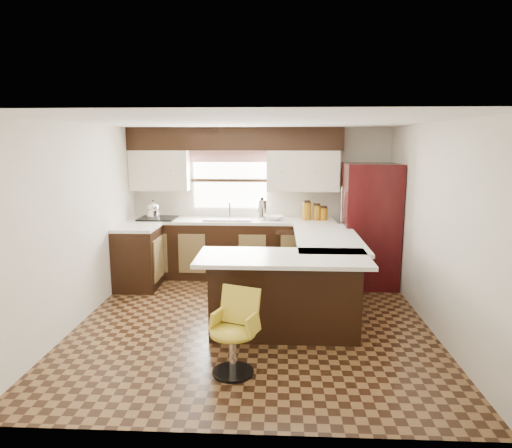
# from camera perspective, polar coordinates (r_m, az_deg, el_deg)

# --- Properties ---
(floor) EXTENTS (4.40, 4.40, 0.00)m
(floor) POSITION_cam_1_polar(r_m,az_deg,el_deg) (5.73, -0.38, -12.07)
(floor) COLOR #49301A
(floor) RESTS_ON ground
(ceiling) EXTENTS (4.40, 4.40, 0.00)m
(ceiling) POSITION_cam_1_polar(r_m,az_deg,el_deg) (5.31, -0.41, 12.66)
(ceiling) COLOR silver
(ceiling) RESTS_ON wall_back
(wall_back) EXTENTS (4.40, 0.00, 4.40)m
(wall_back) POSITION_cam_1_polar(r_m,az_deg,el_deg) (7.56, 0.56, 2.83)
(wall_back) COLOR beige
(wall_back) RESTS_ON floor
(wall_front) EXTENTS (4.40, 0.00, 4.40)m
(wall_front) POSITION_cam_1_polar(r_m,az_deg,el_deg) (3.26, -2.61, -7.20)
(wall_front) COLOR beige
(wall_front) RESTS_ON floor
(wall_left) EXTENTS (0.00, 4.40, 4.40)m
(wall_left) POSITION_cam_1_polar(r_m,az_deg,el_deg) (5.89, -21.23, 0.01)
(wall_left) COLOR beige
(wall_left) RESTS_ON floor
(wall_right) EXTENTS (0.00, 4.40, 4.40)m
(wall_right) POSITION_cam_1_polar(r_m,az_deg,el_deg) (5.68, 21.29, -0.37)
(wall_right) COLOR beige
(wall_right) RESTS_ON floor
(base_cab_back) EXTENTS (3.30, 0.60, 0.90)m
(base_cab_back) POSITION_cam_1_polar(r_m,az_deg,el_deg) (7.44, -3.02, -3.19)
(base_cab_back) COLOR black
(base_cab_back) RESTS_ON floor
(base_cab_left) EXTENTS (0.60, 0.70, 0.90)m
(base_cab_left) POSITION_cam_1_polar(r_m,az_deg,el_deg) (7.09, -14.52, -4.19)
(base_cab_left) COLOR black
(base_cab_left) RESTS_ON floor
(counter_back) EXTENTS (3.30, 0.60, 0.04)m
(counter_back) POSITION_cam_1_polar(r_m,az_deg,el_deg) (7.34, -3.06, 0.40)
(counter_back) COLOR silver
(counter_back) RESTS_ON base_cab_back
(counter_left) EXTENTS (0.60, 0.70, 0.04)m
(counter_left) POSITION_cam_1_polar(r_m,az_deg,el_deg) (6.99, -14.69, -0.43)
(counter_left) COLOR silver
(counter_left) RESTS_ON base_cab_left
(soffit) EXTENTS (3.40, 0.35, 0.36)m
(soffit) POSITION_cam_1_polar(r_m,az_deg,el_deg) (7.35, -2.66, 10.58)
(soffit) COLOR black
(soffit) RESTS_ON wall_back
(upper_cab_left) EXTENTS (0.94, 0.35, 0.64)m
(upper_cab_left) POSITION_cam_1_polar(r_m,az_deg,el_deg) (7.58, -11.90, 6.58)
(upper_cab_left) COLOR beige
(upper_cab_left) RESTS_ON wall_back
(upper_cab_right) EXTENTS (1.14, 0.35, 0.64)m
(upper_cab_right) POSITION_cam_1_polar(r_m,az_deg,el_deg) (7.34, 5.85, 6.63)
(upper_cab_right) COLOR beige
(upper_cab_right) RESTS_ON wall_back
(window_pane) EXTENTS (1.20, 0.02, 0.90)m
(window_pane) POSITION_cam_1_polar(r_m,az_deg,el_deg) (7.54, -3.26, 5.47)
(window_pane) COLOR white
(window_pane) RESTS_ON wall_back
(valance) EXTENTS (1.30, 0.06, 0.18)m
(valance) POSITION_cam_1_polar(r_m,az_deg,el_deg) (7.48, -3.32, 8.42)
(valance) COLOR #D19B93
(valance) RESTS_ON wall_back
(sink) EXTENTS (0.75, 0.45, 0.03)m
(sink) POSITION_cam_1_polar(r_m,az_deg,el_deg) (7.32, -3.46, 0.66)
(sink) COLOR #B2B2B7
(sink) RESTS_ON counter_back
(dishwasher) EXTENTS (0.58, 0.03, 0.78)m
(dishwasher) POSITION_cam_1_polar(r_m,az_deg,el_deg) (7.13, 4.78, -3.97)
(dishwasher) COLOR black
(dishwasher) RESTS_ON floor
(cooktop) EXTENTS (0.58, 0.50, 0.02)m
(cooktop) POSITION_cam_1_polar(r_m,az_deg,el_deg) (7.53, -12.19, 0.70)
(cooktop) COLOR black
(cooktop) RESTS_ON counter_back
(peninsula_long) EXTENTS (0.60, 1.95, 0.90)m
(peninsula_long) POSITION_cam_1_polar(r_m,az_deg,el_deg) (6.19, 8.34, -6.05)
(peninsula_long) COLOR black
(peninsula_long) RESTS_ON floor
(peninsula_return) EXTENTS (1.65, 0.60, 0.90)m
(peninsula_return) POSITION_cam_1_polar(r_m,az_deg,el_deg) (5.24, 3.55, -9.02)
(peninsula_return) COLOR black
(peninsula_return) RESTS_ON floor
(counter_pen_long) EXTENTS (0.84, 1.95, 0.04)m
(counter_pen_long) POSITION_cam_1_polar(r_m,az_deg,el_deg) (6.08, 8.92, -1.77)
(counter_pen_long) COLOR silver
(counter_pen_long) RESTS_ON peninsula_long
(counter_pen_return) EXTENTS (1.89, 0.84, 0.04)m
(counter_pen_return) POSITION_cam_1_polar(r_m,az_deg,el_deg) (5.01, 3.39, -4.25)
(counter_pen_return) COLOR silver
(counter_pen_return) RESTS_ON peninsula_return
(refrigerator) EXTENTS (0.80, 0.77, 1.86)m
(refrigerator) POSITION_cam_1_polar(r_m,az_deg,el_deg) (7.11, 14.01, -0.16)
(refrigerator) COLOR black
(refrigerator) RESTS_ON floor
(bar_chair) EXTENTS (0.56, 0.56, 0.81)m
(bar_chair) POSITION_cam_1_polar(r_m,az_deg,el_deg) (4.40, -2.93, -13.50)
(bar_chair) COLOR gold
(bar_chair) RESTS_ON floor
(kettle) EXTENTS (0.21, 0.21, 0.29)m
(kettle) POSITION_cam_1_polar(r_m,az_deg,el_deg) (7.53, -12.72, 1.87)
(kettle) COLOR silver
(kettle) RESTS_ON cooktop
(percolator) EXTENTS (0.15, 0.15, 0.32)m
(percolator) POSITION_cam_1_polar(r_m,az_deg,el_deg) (7.28, 0.75, 1.80)
(percolator) COLOR silver
(percolator) RESTS_ON counter_back
(mixing_bowl) EXTENTS (0.35, 0.35, 0.07)m
(mixing_bowl) POSITION_cam_1_polar(r_m,az_deg,el_deg) (7.29, 2.34, 0.78)
(mixing_bowl) COLOR white
(mixing_bowl) RESTS_ON counter_back
(canister_large) EXTENTS (0.14, 0.14, 0.28)m
(canister_large) POSITION_cam_1_polar(r_m,az_deg,el_deg) (7.31, 6.36, 1.60)
(canister_large) COLOR #946110
(canister_large) RESTS_ON counter_back
(canister_med) EXTENTS (0.12, 0.12, 0.23)m
(canister_med) POSITION_cam_1_polar(r_m,az_deg,el_deg) (7.32, 7.59, 1.41)
(canister_med) COLOR #946110
(canister_med) RESTS_ON counter_back
(canister_small) EXTENTS (0.12, 0.12, 0.19)m
(canister_small) POSITION_cam_1_polar(r_m,az_deg,el_deg) (7.34, 8.46, 1.24)
(canister_small) COLOR #946110
(canister_small) RESTS_ON counter_back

